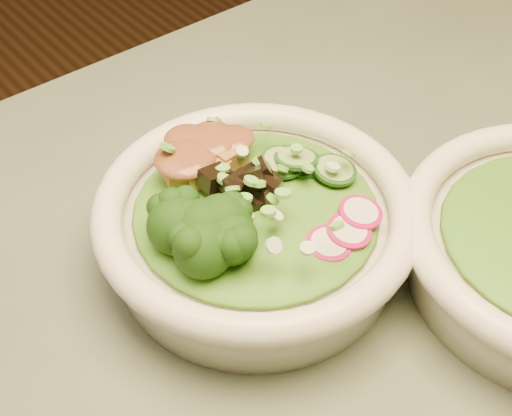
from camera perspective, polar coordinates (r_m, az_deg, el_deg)
dining_table at (r=0.65m, az=11.80°, el=-10.84°), size 1.20×0.80×0.75m
salad_bowl at (r=0.53m, az=0.00°, el=-1.41°), size 0.24×0.24×0.06m
lettuce_bed at (r=0.51m, az=0.00°, el=0.08°), size 0.18×0.18×0.02m
broccoli_florets at (r=0.47m, az=-4.01°, el=-2.52°), size 0.07×0.06×0.04m
radish_slices at (r=0.49m, az=5.51°, el=-2.57°), size 0.10×0.04×0.02m
cucumber_slices at (r=0.54m, az=3.95°, el=4.09°), size 0.06×0.06×0.03m
mushroom_heap at (r=0.51m, az=-0.93°, el=1.54°), size 0.06×0.06×0.04m
tofu_cubes at (r=0.54m, az=-4.53°, el=3.56°), size 0.08×0.06×0.03m
peanut_sauce at (r=0.53m, az=-4.60°, el=4.50°), size 0.06×0.05×0.01m
scallion_garnish at (r=0.50m, az=0.00°, el=1.74°), size 0.17×0.17×0.02m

